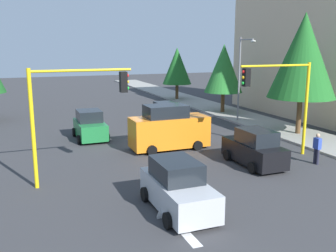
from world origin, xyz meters
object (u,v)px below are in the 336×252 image
at_px(tree_roadside_far, 177,66).
at_px(car_black, 254,149).
at_px(tree_roadside_mid, 224,68).
at_px(car_green, 90,126).
at_px(traffic_signal_near_right, 74,102).
at_px(pedestrian_crossing, 317,148).
at_px(tree_roadside_near, 303,56).
at_px(delivery_van_orange, 169,129).
at_px(car_silver, 178,188).
at_px(traffic_signal_near_left, 281,91).
at_px(street_lamp_curbside, 242,70).
at_px(car_red, 166,116).

bearing_deg(tree_roadside_far, car_black, -13.48).
height_order(tree_roadside_mid, car_green, tree_roadside_mid).
height_order(traffic_signal_near_right, car_black, traffic_signal_near_right).
bearing_deg(pedestrian_crossing, tree_roadside_far, 174.06).
relative_size(tree_roadside_near, delivery_van_orange, 1.78).
relative_size(tree_roadside_mid, delivery_van_orange, 1.35).
distance_m(delivery_van_orange, car_black, 5.65).
distance_m(car_silver, pedestrian_crossing, 9.68).
relative_size(traffic_signal_near_left, pedestrian_crossing, 3.17).
bearing_deg(car_green, traffic_signal_near_right, -13.87).
bearing_deg(traffic_signal_near_left, car_silver, -61.08).
distance_m(car_green, car_black, 11.61).
bearing_deg(tree_roadside_far, street_lamp_curbside, -1.19).
distance_m(tree_roadside_mid, car_silver, 22.57).
relative_size(street_lamp_curbside, car_silver, 1.67).
bearing_deg(car_green, delivery_van_orange, 42.64).
bearing_deg(pedestrian_crossing, tree_roadside_mid, 168.63).
height_order(street_lamp_curbside, car_silver, street_lamp_curbside).
bearing_deg(traffic_signal_near_left, traffic_signal_near_right, -90.00).
relative_size(delivery_van_orange, car_black, 1.20).
bearing_deg(tree_roadside_mid, car_black, -23.58).
bearing_deg(car_red, tree_roadside_mid, 117.71).
bearing_deg(street_lamp_curbside, tree_roadside_far, 178.81).
distance_m(tree_roadside_far, pedestrian_crossing, 26.17).
relative_size(traffic_signal_near_right, car_black, 1.34).
xyz_separation_m(traffic_signal_near_right, car_black, (0.73, 9.22, -2.92)).
height_order(tree_roadside_mid, delivery_van_orange, tree_roadside_mid).
bearing_deg(tree_roadside_near, car_red, -128.38).
bearing_deg(traffic_signal_near_right, delivery_van_orange, 123.00).
xyz_separation_m(traffic_signal_near_left, tree_roadside_mid, (-14.00, 4.35, 0.41)).
height_order(tree_roadside_far, pedestrian_crossing, tree_roadside_far).
bearing_deg(car_black, pedestrian_crossing, 71.00).
xyz_separation_m(traffic_signal_near_left, pedestrian_crossing, (1.85, 1.16, -2.92)).
xyz_separation_m(tree_roadside_far, car_red, (13.83, -6.79, -3.11)).
height_order(traffic_signal_near_right, car_red, traffic_signal_near_right).
height_order(street_lamp_curbside, tree_roadside_far, street_lamp_curbside).
height_order(tree_roadside_mid, car_red, tree_roadside_mid).
xyz_separation_m(traffic_signal_near_left, car_green, (-8.43, -9.22, -2.93)).
distance_m(tree_roadside_near, car_red, 11.01).
xyz_separation_m(tree_roadside_far, car_black, (24.73, -5.93, -3.11)).
bearing_deg(car_red, pedestrian_crossing, 18.85).
relative_size(traffic_signal_near_right, traffic_signal_near_left, 1.00).
height_order(traffic_signal_near_right, tree_roadside_far, tree_roadside_far).
xyz_separation_m(delivery_van_orange, car_silver, (8.50, -3.01, -0.38)).
bearing_deg(car_silver, traffic_signal_near_left, 118.92).
distance_m(traffic_signal_near_left, tree_roadside_mid, 14.67).
bearing_deg(tree_roadside_far, car_red, -26.15).
xyz_separation_m(street_lamp_curbside, pedestrian_crossing, (11.46, -2.39, -3.44)).
bearing_deg(car_red, traffic_signal_near_right, -39.41).
height_order(car_red, car_green, same).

